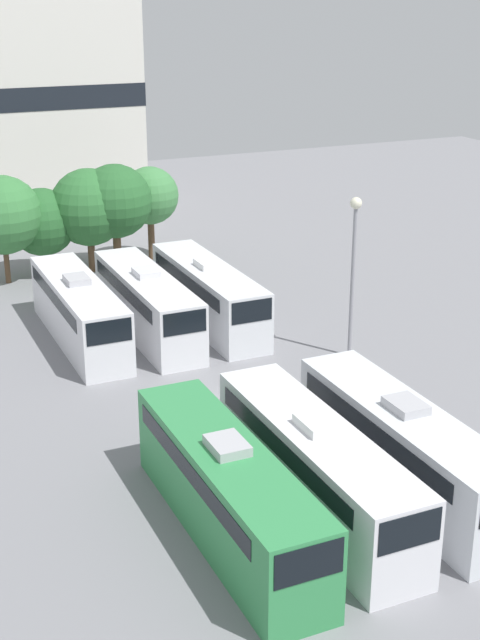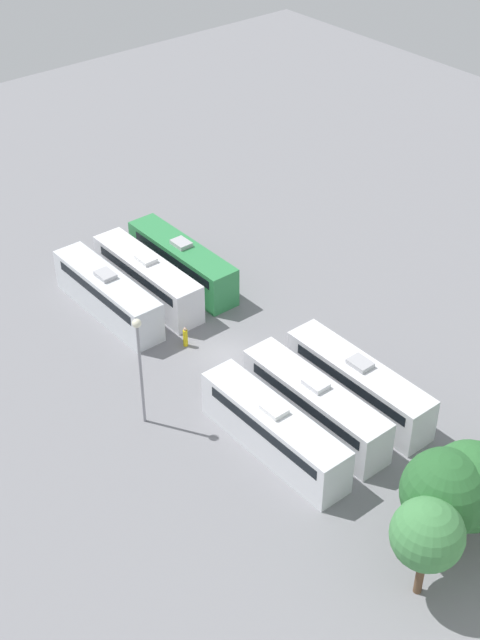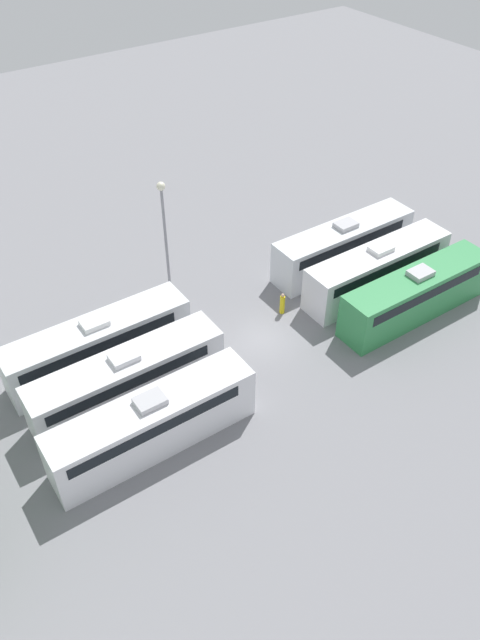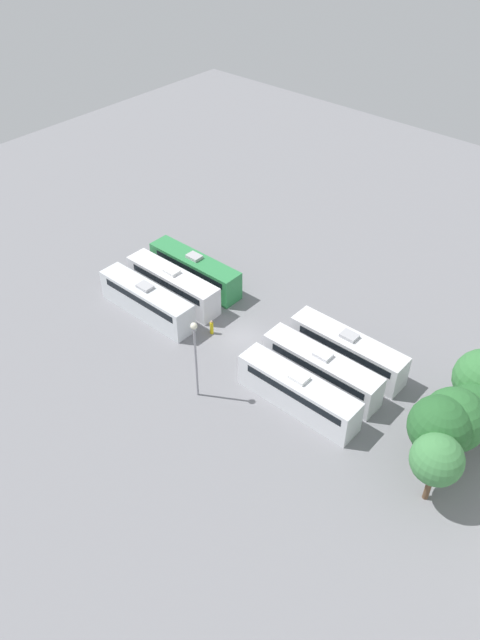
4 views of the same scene
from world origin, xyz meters
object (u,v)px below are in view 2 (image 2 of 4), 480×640
Objects in this scene: bus_0 at (182,261)px; bus_2 at (108,293)px; bus_1 at (148,277)px; bus_4 at (315,404)px; bus_5 at (274,429)px; tree_3 at (445,492)px; light_pole at (139,355)px; tree_4 at (427,535)px; bus_3 at (359,383)px; tree_2 at (470,486)px; worker_person at (185,337)px.

bus_0 and bus_2 have the same top height.
bus_0 is 3.58m from bus_1.
bus_2 is 20.11m from bus_4.
bus_5 is 12.51m from tree_3.
light_pole is at bearing 67.63° from bus_2.
bus_3 is at bearing -123.35° from tree_4.
tree_2 is (0.27, 12.59, 2.61)m from bus_4.
bus_0 is at bearing -179.26° from bus_2.
bus_1 is 1.00× the size of bus_3.
bus_3 and bus_4 have the same top height.
bus_5 is 7.14× the size of worker_person.
bus_0 is at bearing -177.46° from bus_1.
tree_3 reaches higher than bus_0.
bus_5 is 12.91m from worker_person.
tree_2 reaches higher than bus_0.
light_pole is (12.36, -7.88, 3.84)m from bus_3.
tree_3 reaches higher than bus_5.
bus_3 is 1.62× the size of tree_3.
tree_2 reaches higher than bus_2.
worker_person is at bearing -97.52° from tree_4.
tree_4 reaches higher than bus_3.
light_pole is 1.20× the size of tree_2.
bus_1 is 20.26m from bus_5.
light_pole is at bearing -71.46° from tree_3.
bus_0 and bus_1 have the same top height.
light_pole is (8.79, 12.20, 3.84)m from bus_1.
bus_5 is (7.51, -0.20, 0.00)m from bus_3.
light_pole reaches higher than bus_2.
bus_3 is at bearing 90.00° from bus_0.
bus_4 is 12.05m from light_pole.
tree_2 is (-1.17, 25.10, 3.69)m from worker_person.
bus_0 is 32.84m from tree_2.
tree_4 is at bearing 56.65° from bus_3.
bus_2 is (7.32, 0.09, 0.00)m from bus_0.
bus_4 is at bearing 100.14° from bus_2.
light_pole is at bearing -32.50° from bus_3.
bus_4 is 12.86m from tree_2.
bus_2 is 1.00× the size of bus_4.
bus_4 and bus_5 have the same top height.
tree_2 is at bearing -169.09° from tree_4.
tree_2 is (4.04, 12.25, 2.61)m from bus_3.
bus_1 is 15.52m from light_pole.
worker_person is (-2.10, 7.28, -1.08)m from bus_2.
bus_1 and bus_2 have the same top height.
tree_2 is at bearing 112.45° from light_pole.
bus_1 is 1.77× the size of tree_4.
bus_1 is at bearing 2.54° from bus_0.
tree_3 reaches higher than bus_1.
worker_person is at bearing 77.20° from bus_1.
worker_person is at bearing -91.25° from tree_3.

